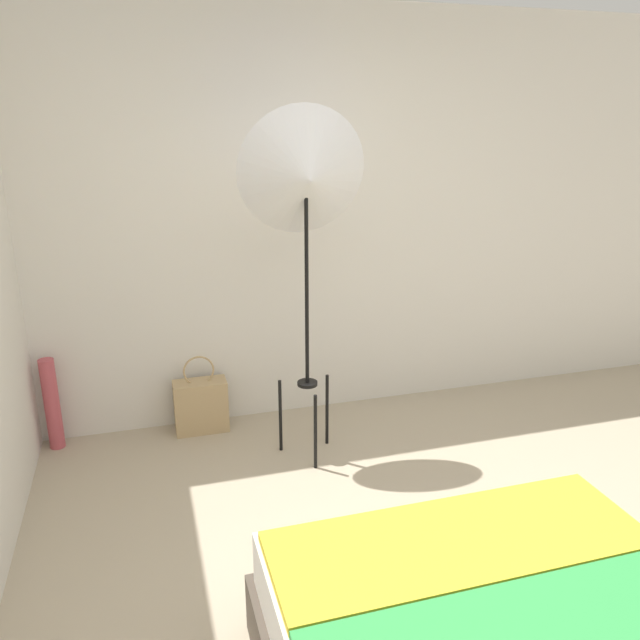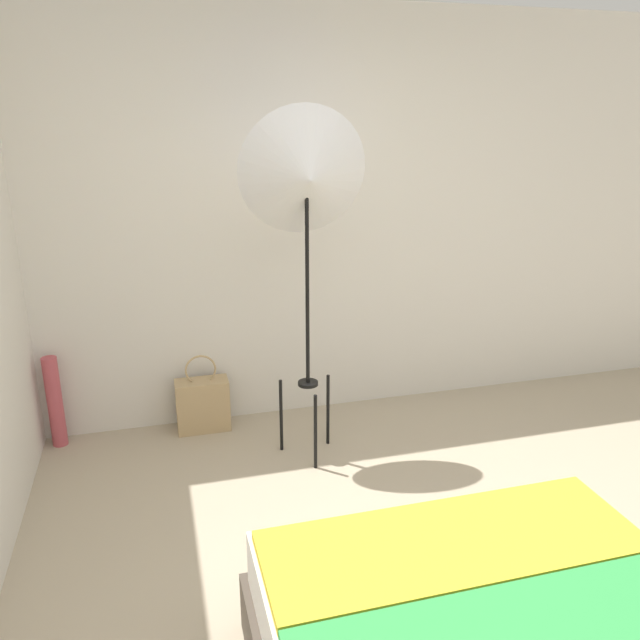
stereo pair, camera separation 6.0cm
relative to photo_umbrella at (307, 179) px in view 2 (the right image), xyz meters
name	(u,v)px [view 2 (the right image)]	position (x,y,z in m)	size (l,w,h in m)	color
wall_back	(304,222)	(0.14, 0.63, -0.33)	(8.00, 0.05, 2.60)	silver
photo_umbrella	(307,179)	(0.00, 0.00, 0.00)	(0.71, 0.34, 2.01)	black
tote_bag	(203,404)	(-0.58, 0.48, -1.45)	(0.33, 0.16, 0.51)	tan
paper_roll	(55,402)	(-1.46, 0.51, -1.34)	(0.09, 0.09, 0.58)	#BC4C56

